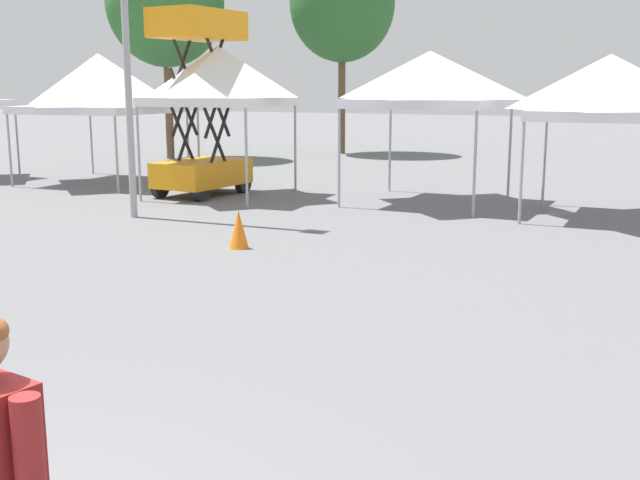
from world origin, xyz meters
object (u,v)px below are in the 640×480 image
(canopy_tent_right_of_center, at_px, (609,87))
(tree_behind_tents_left, at_px, (165,1))
(scissor_lift, at_px, (201,142))
(traffic_cone_lot_center, at_px, (239,229))
(tree_behind_tents_right, at_px, (342,4))
(canopy_tent_center, at_px, (430,80))
(canopy_tent_far_left, at_px, (99,83))
(canopy_tent_left_of_center, at_px, (218,76))

(canopy_tent_right_of_center, xyz_separation_m, tree_behind_tents_left, (-15.70, 7.18, 2.97))
(scissor_lift, height_order, traffic_cone_lot_center, scissor_lift)
(tree_behind_tents_right, bearing_deg, traffic_cone_lot_center, -71.34)
(canopy_tent_right_of_center, distance_m, tree_behind_tents_right, 16.48)
(canopy_tent_center, distance_m, traffic_cone_lot_center, 6.76)
(canopy_tent_right_of_center, relative_size, traffic_cone_lot_center, 5.08)
(canopy_tent_right_of_center, relative_size, scissor_lift, 0.74)
(canopy_tent_far_left, bearing_deg, tree_behind_tents_right, 79.83)
(traffic_cone_lot_center, bearing_deg, canopy_tent_far_left, 142.80)
(scissor_lift, bearing_deg, canopy_tent_left_of_center, -1.57)
(tree_behind_tents_left, xyz_separation_m, traffic_cone_lot_center, (10.69, -12.82, -5.24))
(canopy_tent_left_of_center, bearing_deg, canopy_tent_right_of_center, 3.90)
(tree_behind_tents_left, relative_size, traffic_cone_lot_center, 12.42)
(canopy_tent_left_of_center, distance_m, tree_behind_tents_right, 13.04)
(canopy_tent_far_left, bearing_deg, canopy_tent_center, 0.81)
(tree_behind_tents_right, bearing_deg, canopy_tent_right_of_center, -47.42)
(canopy_tent_right_of_center, distance_m, scissor_lift, 9.23)
(canopy_tent_far_left, distance_m, traffic_cone_lot_center, 10.31)
(canopy_tent_center, distance_m, tree_behind_tents_right, 13.74)
(canopy_tent_far_left, height_order, canopy_tent_right_of_center, canopy_tent_far_left)
(tree_behind_tents_right, relative_size, traffic_cone_lot_center, 12.53)
(canopy_tent_left_of_center, height_order, tree_behind_tents_right, tree_behind_tents_right)
(canopy_tent_far_left, xyz_separation_m, canopy_tent_center, (9.20, 0.13, 0.06))
(canopy_tent_right_of_center, bearing_deg, scissor_lift, -176.42)
(canopy_tent_left_of_center, xyz_separation_m, tree_behind_tents_left, (-7.12, 7.76, 2.72))
(tree_behind_tents_left, height_order, traffic_cone_lot_center, tree_behind_tents_left)
(canopy_tent_left_of_center, bearing_deg, traffic_cone_lot_center, -54.86)
(canopy_tent_far_left, distance_m, canopy_tent_left_of_center, 4.54)
(scissor_lift, distance_m, tree_behind_tents_left, 11.02)
(scissor_lift, distance_m, traffic_cone_lot_center, 6.60)
(traffic_cone_lot_center, bearing_deg, tree_behind_tents_left, 129.81)
(canopy_tent_far_left, distance_m, canopy_tent_right_of_center, 13.02)
(tree_behind_tents_right, bearing_deg, canopy_tent_center, -57.87)
(canopy_tent_center, bearing_deg, tree_behind_tents_right, 122.13)
(canopy_tent_far_left, distance_m, tree_behind_tents_right, 12.07)
(canopy_tent_far_left, bearing_deg, canopy_tent_left_of_center, -12.75)
(canopy_tent_center, distance_m, scissor_lift, 5.62)
(canopy_tent_center, bearing_deg, canopy_tent_far_left, -179.19)
(scissor_lift, distance_m, tree_behind_tents_right, 13.37)
(canopy_tent_left_of_center, relative_size, traffic_cone_lot_center, 5.56)
(canopy_tent_far_left, height_order, tree_behind_tents_right, tree_behind_tents_right)
(canopy_tent_far_left, height_order, canopy_tent_center, canopy_tent_far_left)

